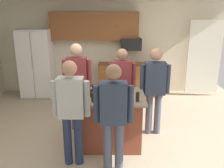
{
  "coord_description": "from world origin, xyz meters",
  "views": [
    {
      "loc": [
        0.15,
        -4.32,
        2.39
      ],
      "look_at": [
        0.11,
        0.05,
        1.05
      ],
      "focal_mm": 39.72,
      "sensor_mm": 36.0,
      "label": 1
    }
  ],
  "objects_px": {
    "glass_short_whisky": "(111,86)",
    "person_guest_right": "(71,107)",
    "person_host_foreground": "(77,81)",
    "glass_stout_tall": "(138,97)",
    "person_elder_center": "(122,82)",
    "microwave_over_range": "(131,44)",
    "glass_dark_ale": "(93,97)",
    "mug_blue_stoneware": "(117,91)",
    "glass_pilsner": "(92,93)",
    "kitchen_island": "(112,119)",
    "person_guest_left": "(113,113)",
    "tumbler_amber": "(94,88)",
    "mug_ceramic_white": "(128,91)",
    "person_guest_by_door": "(155,86)",
    "refrigerator": "(37,63)"
  },
  "relations": [
    {
      "from": "person_host_foreground",
      "to": "glass_stout_tall",
      "type": "xyz_separation_m",
      "value": [
        1.1,
        -0.85,
        -0.01
      ]
    },
    {
      "from": "person_elder_center",
      "to": "glass_pilsner",
      "type": "relative_size",
      "value": 12.32
    },
    {
      "from": "glass_stout_tall",
      "to": "person_guest_right",
      "type": "bearing_deg",
      "value": -161.95
    },
    {
      "from": "glass_pilsner",
      "to": "glass_dark_ale",
      "type": "bearing_deg",
      "value": -78.25
    },
    {
      "from": "kitchen_island",
      "to": "mug_ceramic_white",
      "type": "distance_m",
      "value": 0.6
    },
    {
      "from": "kitchen_island",
      "to": "person_guest_left",
      "type": "bearing_deg",
      "value": -87.72
    },
    {
      "from": "person_host_foreground",
      "to": "kitchen_island",
      "type": "bearing_deg",
      "value": 0.0
    },
    {
      "from": "person_guest_right",
      "to": "glass_short_whisky",
      "type": "xyz_separation_m",
      "value": [
        0.59,
        0.94,
        0.03
      ]
    },
    {
      "from": "mug_ceramic_white",
      "to": "tumbler_amber",
      "type": "relative_size",
      "value": 1.02
    },
    {
      "from": "person_guest_by_door",
      "to": "mug_ceramic_white",
      "type": "xyz_separation_m",
      "value": [
        -0.51,
        -0.29,
        -0.0
      ]
    },
    {
      "from": "person_elder_center",
      "to": "tumbler_amber",
      "type": "xyz_separation_m",
      "value": [
        -0.53,
        -0.59,
        0.07
      ]
    },
    {
      "from": "tumbler_amber",
      "to": "glass_dark_ale",
      "type": "bearing_deg",
      "value": -85.83
    },
    {
      "from": "microwave_over_range",
      "to": "glass_stout_tall",
      "type": "xyz_separation_m",
      "value": [
        -0.07,
        -3.04,
        -0.44
      ]
    },
    {
      "from": "kitchen_island",
      "to": "glass_dark_ale",
      "type": "xyz_separation_m",
      "value": [
        -0.29,
        -0.31,
        0.54
      ]
    },
    {
      "from": "glass_short_whisky",
      "to": "person_elder_center",
      "type": "bearing_deg",
      "value": 66.93
    },
    {
      "from": "mug_ceramic_white",
      "to": "glass_stout_tall",
      "type": "bearing_deg",
      "value": -72.74
    },
    {
      "from": "mug_blue_stoneware",
      "to": "mug_ceramic_white",
      "type": "bearing_deg",
      "value": -1.97
    },
    {
      "from": "person_guest_right",
      "to": "person_host_foreground",
      "type": "xyz_separation_m",
      "value": [
        -0.08,
        1.18,
        0.06
      ]
    },
    {
      "from": "glass_short_whisky",
      "to": "person_guest_right",
      "type": "bearing_deg",
      "value": -122.06
    },
    {
      "from": "person_guest_by_door",
      "to": "mug_blue_stoneware",
      "type": "relative_size",
      "value": 13.11
    },
    {
      "from": "person_guest_right",
      "to": "glass_pilsner",
      "type": "height_order",
      "value": "person_guest_right"
    },
    {
      "from": "person_guest_right",
      "to": "person_guest_by_door",
      "type": "relative_size",
      "value": 0.99
    },
    {
      "from": "person_guest_right",
      "to": "glass_short_whisky",
      "type": "bearing_deg",
      "value": 11.84
    },
    {
      "from": "kitchen_island",
      "to": "person_guest_left",
      "type": "relative_size",
      "value": 0.69
    },
    {
      "from": "glass_short_whisky",
      "to": "glass_pilsner",
      "type": "distance_m",
      "value": 0.52
    },
    {
      "from": "person_guest_left",
      "to": "glass_dark_ale",
      "type": "bearing_deg",
      "value": 30.26
    },
    {
      "from": "refrigerator",
      "to": "glass_pilsner",
      "type": "height_order",
      "value": "refrigerator"
    },
    {
      "from": "person_guest_by_door",
      "to": "refrigerator",
      "type": "bearing_deg",
      "value": -63.93
    },
    {
      "from": "person_elder_center",
      "to": "person_guest_by_door",
      "type": "relative_size",
      "value": 0.96
    },
    {
      "from": "mug_blue_stoneware",
      "to": "glass_pilsner",
      "type": "relative_size",
      "value": 0.98
    },
    {
      "from": "glass_stout_tall",
      "to": "person_host_foreground",
      "type": "bearing_deg",
      "value": 142.38
    },
    {
      "from": "refrigerator",
      "to": "glass_stout_tall",
      "type": "xyz_separation_m",
      "value": [
        2.53,
        -2.92,
        0.08
      ]
    },
    {
      "from": "person_guest_left",
      "to": "tumbler_amber",
      "type": "relative_size",
      "value": 12.6
    },
    {
      "from": "person_host_foreground",
      "to": "glass_short_whisky",
      "type": "height_order",
      "value": "person_host_foreground"
    },
    {
      "from": "microwave_over_range",
      "to": "tumbler_amber",
      "type": "distance_m",
      "value": 2.7
    },
    {
      "from": "person_guest_by_door",
      "to": "person_guest_left",
      "type": "xyz_separation_m",
      "value": [
        -0.77,
        -1.23,
        -0.02
      ]
    },
    {
      "from": "kitchen_island",
      "to": "glass_short_whisky",
      "type": "bearing_deg",
      "value": 91.9
    },
    {
      "from": "glass_dark_ale",
      "to": "glass_stout_tall",
      "type": "bearing_deg",
      "value": 1.52
    },
    {
      "from": "glass_stout_tall",
      "to": "glass_dark_ale",
      "type": "bearing_deg",
      "value": -178.48
    },
    {
      "from": "microwave_over_range",
      "to": "glass_pilsner",
      "type": "relative_size",
      "value": 4.24
    },
    {
      "from": "microwave_over_range",
      "to": "glass_short_whisky",
      "type": "xyz_separation_m",
      "value": [
        -0.5,
        -2.43,
        -0.45
      ]
    },
    {
      "from": "refrigerator",
      "to": "person_guest_right",
      "type": "relative_size",
      "value": 1.11
    },
    {
      "from": "person_elder_center",
      "to": "person_host_foreground",
      "type": "height_order",
      "value": "person_host_foreground"
    },
    {
      "from": "person_guest_right",
      "to": "person_host_foreground",
      "type": "relative_size",
      "value": 0.95
    },
    {
      "from": "person_host_foreground",
      "to": "glass_dark_ale",
      "type": "relative_size",
      "value": 10.67
    },
    {
      "from": "kitchen_island",
      "to": "tumbler_amber",
      "type": "height_order",
      "value": "tumbler_amber"
    },
    {
      "from": "glass_pilsner",
      "to": "tumbler_amber",
      "type": "relative_size",
      "value": 1.0
    },
    {
      "from": "mug_blue_stoneware",
      "to": "refrigerator",
      "type": "bearing_deg",
      "value": 131.26
    },
    {
      "from": "person_elder_center",
      "to": "mug_ceramic_white",
      "type": "xyz_separation_m",
      "value": [
        0.1,
        -0.69,
        0.05
      ]
    },
    {
      "from": "mug_ceramic_white",
      "to": "glass_stout_tall",
      "type": "height_order",
      "value": "glass_stout_tall"
    }
  ]
}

